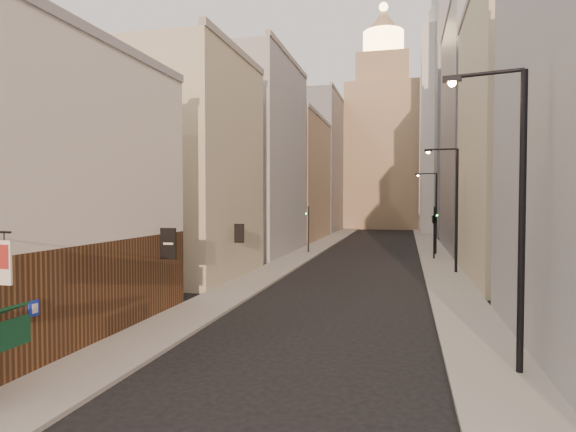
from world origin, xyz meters
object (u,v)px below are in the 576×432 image
at_px(streetlamp_far, 434,208).
at_px(streetlamp_near, 513,202).
at_px(clock_tower, 383,140).
at_px(white_tower, 446,122).
at_px(traffic_light_left, 308,221).
at_px(traffic_light_right, 434,218).
at_px(streetlamp_mid, 453,202).

bearing_deg(streetlamp_far, streetlamp_near, -76.22).
xyz_separation_m(clock_tower, streetlamp_far, (7.42, -47.72, -12.84)).
xyz_separation_m(white_tower, streetlamp_far, (-3.58, -33.72, -13.82)).
distance_m(white_tower, traffic_light_left, 41.73).
bearing_deg(streetlamp_far, traffic_light_right, -79.64).
distance_m(clock_tower, streetlamp_near, 83.33).
height_order(streetlamp_far, traffic_light_right, streetlamp_far).
relative_size(streetlamp_far, traffic_light_left, 1.68).
bearing_deg(traffic_light_left, streetlamp_far, 172.98).
height_order(traffic_light_left, traffic_light_right, same).
bearing_deg(streetlamp_mid, traffic_light_right, 98.27).
distance_m(clock_tower, traffic_light_right, 54.11).
height_order(white_tower, streetlamp_far, white_tower).
xyz_separation_m(streetlamp_near, traffic_light_left, (-13.28, 32.78, -2.24)).
height_order(streetlamp_mid, traffic_light_right, streetlamp_mid).
relative_size(white_tower, streetlamp_far, 4.95).
xyz_separation_m(streetlamp_mid, streetlamp_far, (-0.73, 12.52, -0.68)).
bearing_deg(traffic_light_left, white_tower, -128.80).
bearing_deg(traffic_light_right, clock_tower, -65.55).
xyz_separation_m(clock_tower, traffic_light_right, (7.25, -51.84, -13.69)).
bearing_deg(streetlamp_near, clock_tower, 107.71).
height_order(clock_tower, traffic_light_left, clock_tower).
bearing_deg(traffic_light_left, traffic_light_right, 154.44).
distance_m(white_tower, streetlamp_far, 36.62).
distance_m(streetlamp_far, traffic_light_left, 12.88).
bearing_deg(traffic_light_left, clock_tower, -110.14).
bearing_deg(traffic_light_left, streetlamp_near, 98.03).
height_order(streetlamp_near, streetlamp_mid, streetlamp_near).
relative_size(clock_tower, traffic_light_right, 8.98).
bearing_deg(streetlamp_far, traffic_light_left, -160.16).
distance_m(clock_tower, traffic_light_left, 51.57).
relative_size(white_tower, traffic_light_left, 8.30).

